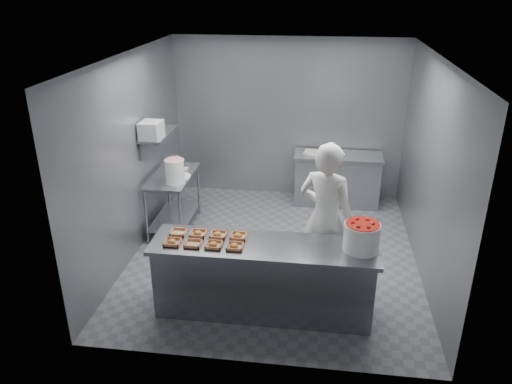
{
  "coord_description": "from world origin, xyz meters",
  "views": [
    {
      "loc": [
        0.56,
        -6.27,
        3.7
      ],
      "look_at": [
        -0.24,
        -0.2,
        1.04
      ],
      "focal_mm": 35.0,
      "sensor_mm": 36.0,
      "label": 1
    }
  ],
  "objects_px": {
    "glaze_bucket": "(175,171)",
    "appliance": "(151,130)",
    "tray_0": "(172,242)",
    "worker": "(326,219)",
    "prep_table": "(173,193)",
    "tray_1": "(193,244)",
    "tray_4": "(178,232)",
    "tray_3": "(235,246)",
    "strawberry_tub": "(362,236)",
    "back_counter": "(337,179)",
    "tray_5": "(198,233)",
    "tray_7": "(238,236)",
    "tray_6": "(218,235)",
    "service_counter": "(264,278)",
    "tray_2": "(214,245)"
  },
  "relations": [
    {
      "from": "glaze_bucket",
      "to": "appliance",
      "type": "relative_size",
      "value": 1.34
    },
    {
      "from": "tray_0",
      "to": "worker",
      "type": "relative_size",
      "value": 0.1
    },
    {
      "from": "prep_table",
      "to": "tray_1",
      "type": "relative_size",
      "value": 6.4
    },
    {
      "from": "tray_4",
      "to": "tray_0",
      "type": "bearing_deg",
      "value": -90.71
    },
    {
      "from": "tray_3",
      "to": "strawberry_tub",
      "type": "bearing_deg",
      "value": 6.05
    },
    {
      "from": "tray_0",
      "to": "tray_4",
      "type": "xyz_separation_m",
      "value": [
        0.0,
        0.24,
        -0.0
      ]
    },
    {
      "from": "back_counter",
      "to": "tray_3",
      "type": "bearing_deg",
      "value": -109.82
    },
    {
      "from": "back_counter",
      "to": "tray_5",
      "type": "xyz_separation_m",
      "value": [
        -1.7,
        -3.13,
        0.47
      ]
    },
    {
      "from": "tray_7",
      "to": "tray_3",
      "type": "bearing_deg",
      "value": -90.0
    },
    {
      "from": "tray_6",
      "to": "worker",
      "type": "distance_m",
      "value": 1.34
    },
    {
      "from": "service_counter",
      "to": "tray_7",
      "type": "bearing_deg",
      "value": 158.91
    },
    {
      "from": "tray_4",
      "to": "tray_5",
      "type": "distance_m",
      "value": 0.24
    },
    {
      "from": "tray_3",
      "to": "tray_4",
      "type": "distance_m",
      "value": 0.76
    },
    {
      "from": "glaze_bucket",
      "to": "back_counter",
      "type": "bearing_deg",
      "value": 33.39
    },
    {
      "from": "service_counter",
      "to": "worker",
      "type": "distance_m",
      "value": 1.05
    },
    {
      "from": "worker",
      "to": "strawberry_tub",
      "type": "relative_size",
      "value": 4.93
    },
    {
      "from": "back_counter",
      "to": "tray_5",
      "type": "distance_m",
      "value": 3.59
    },
    {
      "from": "tray_1",
      "to": "tray_6",
      "type": "distance_m",
      "value": 0.34
    },
    {
      "from": "tray_0",
      "to": "appliance",
      "type": "bearing_deg",
      "value": 113.53
    },
    {
      "from": "tray_5",
      "to": "prep_table",
      "type": "bearing_deg",
      "value": 115.05
    },
    {
      "from": "tray_3",
      "to": "prep_table",
      "type": "bearing_deg",
      "value": 122.79
    },
    {
      "from": "tray_1",
      "to": "tray_0",
      "type": "bearing_deg",
      "value": -180.0
    },
    {
      "from": "back_counter",
      "to": "worker",
      "type": "xyz_separation_m",
      "value": [
        -0.21,
        -2.65,
        0.52
      ]
    },
    {
      "from": "strawberry_tub",
      "to": "appliance",
      "type": "xyz_separation_m",
      "value": [
        -2.9,
        1.65,
        0.61
      ]
    },
    {
      "from": "tray_0",
      "to": "worker",
      "type": "height_order",
      "value": "worker"
    },
    {
      "from": "service_counter",
      "to": "worker",
      "type": "relative_size",
      "value": 1.33
    },
    {
      "from": "service_counter",
      "to": "glaze_bucket",
      "type": "relative_size",
      "value": 5.92
    },
    {
      "from": "tray_1",
      "to": "tray_5",
      "type": "relative_size",
      "value": 1.0
    },
    {
      "from": "tray_7",
      "to": "glaze_bucket",
      "type": "relative_size",
      "value": 0.43
    },
    {
      "from": "strawberry_tub",
      "to": "tray_6",
      "type": "bearing_deg",
      "value": 176.66
    },
    {
      "from": "tray_1",
      "to": "tray_4",
      "type": "height_order",
      "value": "same"
    },
    {
      "from": "service_counter",
      "to": "tray_1",
      "type": "bearing_deg",
      "value": -171.28
    },
    {
      "from": "back_counter",
      "to": "tray_6",
      "type": "bearing_deg",
      "value": -114.95
    },
    {
      "from": "tray_5",
      "to": "worker",
      "type": "height_order",
      "value": "worker"
    },
    {
      "from": "tray_4",
      "to": "tray_7",
      "type": "height_order",
      "value": "tray_7"
    },
    {
      "from": "tray_7",
      "to": "tray_5",
      "type": "bearing_deg",
      "value": 180.0
    },
    {
      "from": "tray_2",
      "to": "tray_5",
      "type": "distance_m",
      "value": 0.34
    },
    {
      "from": "service_counter",
      "to": "strawberry_tub",
      "type": "xyz_separation_m",
      "value": [
        1.08,
        0.03,
        0.62
      ]
    },
    {
      "from": "tray_6",
      "to": "tray_2",
      "type": "bearing_deg",
      "value": -90.0
    },
    {
      "from": "tray_5",
      "to": "glaze_bucket",
      "type": "relative_size",
      "value": 0.43
    },
    {
      "from": "back_counter",
      "to": "tray_5",
      "type": "relative_size",
      "value": 8.01
    },
    {
      "from": "glaze_bucket",
      "to": "tray_3",
      "type": "bearing_deg",
      "value": -56.18
    },
    {
      "from": "tray_2",
      "to": "tray_7",
      "type": "bearing_deg",
      "value": 45.38
    },
    {
      "from": "back_counter",
      "to": "tray_6",
      "type": "distance_m",
      "value": 3.48
    },
    {
      "from": "prep_table",
      "to": "tray_4",
      "type": "distance_m",
      "value": 1.96
    },
    {
      "from": "tray_2",
      "to": "tray_3",
      "type": "height_order",
      "value": "same"
    },
    {
      "from": "back_counter",
      "to": "glaze_bucket",
      "type": "xyz_separation_m",
      "value": [
        -2.41,
        -1.59,
        0.64
      ]
    },
    {
      "from": "tray_1",
      "to": "tray_3",
      "type": "bearing_deg",
      "value": -0.0
    },
    {
      "from": "service_counter",
      "to": "tray_5",
      "type": "xyz_separation_m",
      "value": [
        -0.8,
        0.12,
        0.47
      ]
    },
    {
      "from": "back_counter",
      "to": "strawberry_tub",
      "type": "distance_m",
      "value": 3.29
    }
  ]
}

